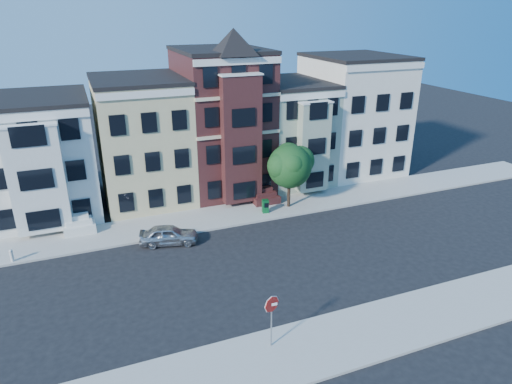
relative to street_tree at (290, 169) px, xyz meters
name	(u,v)px	position (x,y,z in m)	size (l,w,h in m)	color
ground	(292,260)	(-3.41, -7.68, -3.39)	(120.00, 120.00, 0.00)	black
far_sidewalk	(249,212)	(-3.41, 0.32, -3.32)	(60.00, 4.00, 0.15)	#9E9B93
near_sidewalk	(361,334)	(-3.41, -15.68, -3.32)	(60.00, 4.00, 0.15)	#9E9B93
house_white	(40,158)	(-18.41, 6.82, 1.11)	(8.00, 9.00, 9.00)	silver
house_yellow	(143,141)	(-10.41, 6.82, 1.61)	(7.00, 9.00, 10.00)	#CCBB88
house_brown	(222,122)	(-3.41, 6.82, 2.61)	(7.00, 9.00, 12.00)	#3E1A1A
house_green	(288,132)	(3.09, 6.82, 1.11)	(6.00, 9.00, 9.00)	#939F89
house_cream	(352,116)	(10.09, 6.82, 2.11)	(8.00, 9.00, 11.00)	silver
street_tree	(290,169)	(0.00, 0.00, 0.00)	(5.58, 5.58, 6.49)	#1D521E
parked_car	(169,235)	(-10.45, -2.48, -2.71)	(1.62, 4.03, 1.37)	#B0B1B7
newspaper_box	(265,206)	(-2.26, -0.42, -2.71)	(0.49, 0.43, 1.08)	#0A5123
fire_hydrant	(12,257)	(-20.41, -1.38, -2.91)	(0.24, 0.24, 0.68)	beige
stop_sign	(271,318)	(-8.03, -14.86, -1.64)	(0.88, 0.12, 3.20)	#AF1611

